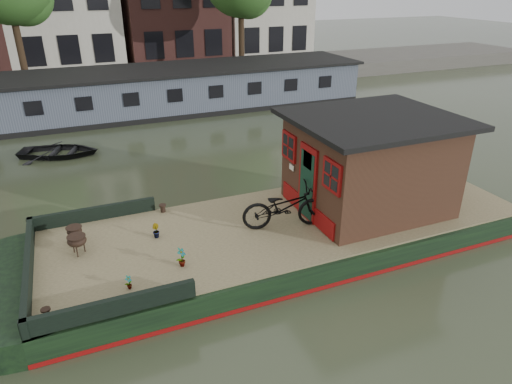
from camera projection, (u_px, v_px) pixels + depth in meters
name	position (u px, v px, depth m)	size (l,w,h in m)	color
ground	(290.00, 243.00, 11.60)	(120.00, 120.00, 0.00)	#2F3622
houseboat_hull	(241.00, 245.00, 11.02)	(14.01, 4.02, 0.60)	black
houseboat_deck	(291.00, 222.00, 11.33)	(11.80, 3.80, 0.05)	#8B7F56
bow_bulwark	(73.00, 258.00, 9.48)	(3.00, 4.00, 0.35)	black
cabin	(370.00, 162.00, 11.56)	(4.00, 3.50, 2.42)	black
bicycle	(285.00, 207.00, 10.84)	(0.71, 2.05, 1.08)	black
potted_plant_a	(182.00, 257.00, 9.44)	(0.23, 0.16, 0.44)	#925D29
potted_plant_b	(156.00, 231.00, 10.54)	(0.19, 0.15, 0.34)	brown
potted_plant_e	(129.00, 282.00, 8.77)	(0.16, 0.11, 0.30)	#98512C
brazier_front	(78.00, 245.00, 9.88)	(0.41, 0.41, 0.45)	black
brazier_rear	(75.00, 235.00, 10.31)	(0.38, 0.38, 0.40)	black
bollard_port	(163.00, 208.00, 11.71)	(0.18, 0.18, 0.21)	black
bollard_stbd	(46.00, 313.00, 8.05)	(0.17, 0.17, 0.19)	black
dinghy	(58.00, 148.00, 17.22)	(2.08, 2.91, 0.60)	black
far_houseboat	(166.00, 91.00, 22.88)	(20.40, 4.40, 2.11)	#4B5364
quay	(144.00, 78.00, 28.54)	(60.00, 6.00, 0.90)	#47443F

